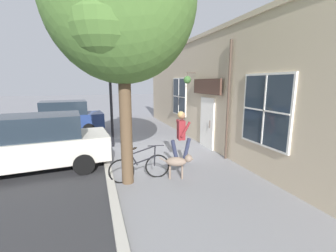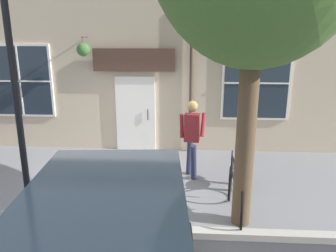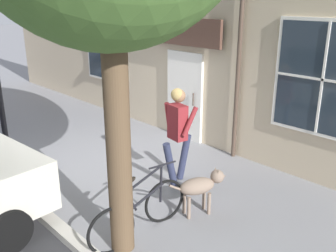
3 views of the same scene
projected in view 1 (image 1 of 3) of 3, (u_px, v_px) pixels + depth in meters
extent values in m
plane|color=gray|center=(158.00, 153.00, 8.80)|extent=(90.00, 90.00, 0.00)
cube|color=#B2ADA3|center=(106.00, 156.00, 8.17)|extent=(0.20, 28.00, 0.12)
cube|color=#C6B293|center=(214.00, 93.00, 9.10)|extent=(0.30, 18.00, 4.56)
cube|color=#C6B293|center=(216.00, 31.00, 8.65)|extent=(0.42, 18.00, 0.16)
cube|color=white|center=(207.00, 123.00, 9.40)|extent=(0.10, 1.10, 2.10)
cube|color=#232D38|center=(207.00, 124.00, 9.40)|extent=(0.03, 0.90, 1.90)
cylinder|color=#47382D|center=(210.00, 124.00, 9.04)|extent=(0.03, 0.03, 0.30)
cube|color=#4C3328|center=(206.00, 86.00, 9.08)|extent=(0.08, 2.20, 0.60)
cylinder|color=#47382D|center=(228.00, 102.00, 7.76)|extent=(0.09, 0.09, 4.11)
cylinder|color=#47382D|center=(191.00, 73.00, 10.10)|extent=(0.44, 0.04, 0.04)
cylinder|color=#47382D|center=(187.00, 77.00, 10.08)|extent=(0.01, 0.01, 0.34)
cone|color=#2D2823|center=(187.00, 82.00, 10.12)|extent=(0.32, 0.32, 0.18)
sphere|color=#3D6B33|center=(187.00, 80.00, 10.10)|extent=(0.34, 0.34, 0.34)
cube|color=white|center=(180.00, 97.00, 12.23)|extent=(0.08, 1.82, 2.02)
cube|color=#232D38|center=(179.00, 97.00, 12.22)|extent=(0.03, 1.70, 1.90)
cube|color=white|center=(179.00, 97.00, 12.21)|extent=(0.04, 0.04, 1.90)
cube|color=white|center=(179.00, 97.00, 12.21)|extent=(0.04, 1.70, 0.04)
cube|color=white|center=(266.00, 111.00, 6.17)|extent=(0.08, 1.82, 2.02)
cube|color=#232D38|center=(265.00, 111.00, 6.16)|extent=(0.03, 1.70, 1.90)
cube|color=white|center=(264.00, 111.00, 6.15)|extent=(0.04, 0.04, 1.90)
cube|color=white|center=(264.00, 111.00, 6.15)|extent=(0.04, 1.70, 0.04)
cylinder|color=#282D47|center=(186.00, 151.00, 7.60)|extent=(0.32, 0.18, 0.87)
cylinder|color=#282D47|center=(175.00, 153.00, 7.38)|extent=(0.32, 0.18, 0.87)
cube|color=maroon|center=(181.00, 130.00, 7.35)|extent=(0.27, 0.37, 0.63)
sphere|color=#936B4C|center=(182.00, 115.00, 7.26)|extent=(0.24, 0.24, 0.24)
sphere|color=tan|center=(181.00, 115.00, 7.25)|extent=(0.23, 0.23, 0.23)
cylinder|color=maroon|center=(178.00, 127.00, 7.56)|extent=(0.17, 0.11, 0.57)
cylinder|color=maroon|center=(186.00, 129.00, 7.13)|extent=(0.34, 0.13, 0.52)
ellipsoid|color=#7F6B5B|center=(176.00, 162.00, 6.41)|extent=(0.65, 0.48, 0.26)
cylinder|color=#7F6B5B|center=(182.00, 170.00, 6.54)|extent=(0.06, 0.06, 0.37)
cylinder|color=#7F6B5B|center=(182.00, 173.00, 6.37)|extent=(0.06, 0.06, 0.37)
cylinder|color=#7F6B5B|center=(170.00, 170.00, 6.56)|extent=(0.06, 0.06, 0.37)
cylinder|color=#7F6B5B|center=(170.00, 173.00, 6.39)|extent=(0.06, 0.06, 0.37)
sphere|color=#7F6B5B|center=(189.00, 158.00, 6.37)|extent=(0.22, 0.22, 0.22)
cone|color=#7F6B5B|center=(192.00, 159.00, 6.37)|extent=(0.13, 0.12, 0.09)
cone|color=#7F6B5B|center=(188.00, 154.00, 6.40)|extent=(0.06, 0.06, 0.07)
cone|color=#7F6B5B|center=(188.00, 156.00, 6.30)|extent=(0.06, 0.06, 0.07)
cylinder|color=#7F6B5B|center=(163.00, 160.00, 6.42)|extent=(0.21, 0.11, 0.14)
cylinder|color=brown|center=(126.00, 122.00, 5.87)|extent=(0.32, 0.32, 3.40)
sphere|color=#4C7533|center=(107.00, 19.00, 4.76)|extent=(1.85, 1.85, 1.85)
torus|color=black|center=(157.00, 166.00, 6.48)|extent=(0.70, 0.16, 0.70)
torus|color=black|center=(121.00, 172.00, 6.09)|extent=(0.70, 0.16, 0.70)
cylinder|color=black|center=(140.00, 162.00, 6.25)|extent=(0.97, 0.11, 0.27)
cylinder|color=black|center=(133.00, 158.00, 6.16)|extent=(0.26, 0.05, 0.46)
cylinder|color=black|center=(141.00, 151.00, 6.21)|extent=(0.82, 0.09, 0.23)
cylinder|color=black|center=(155.00, 156.00, 6.39)|extent=(0.07, 0.04, 0.58)
cylinder|color=black|center=(156.00, 146.00, 6.35)|extent=(0.46, 0.10, 0.03)
ellipsoid|color=black|center=(133.00, 149.00, 6.11)|extent=(0.25, 0.12, 0.11)
cube|color=navy|center=(61.00, 121.00, 11.88)|extent=(4.43, 2.12, 0.76)
cube|color=#1E2833|center=(64.00, 108.00, 11.83)|extent=(2.36, 1.73, 0.68)
cylinder|color=black|center=(30.00, 134.00, 10.64)|extent=(0.63, 0.23, 0.62)
cylinder|color=black|center=(35.00, 127.00, 12.23)|extent=(0.63, 0.23, 0.62)
cylinder|color=black|center=(89.00, 129.00, 11.68)|extent=(0.63, 0.23, 0.62)
cylinder|color=black|center=(87.00, 124.00, 13.27)|extent=(0.63, 0.23, 0.62)
cube|color=beige|center=(35.00, 149.00, 6.88)|extent=(4.43, 2.12, 0.76)
cube|color=#1E2833|center=(41.00, 126.00, 6.82)|extent=(2.36, 1.73, 0.68)
cylinder|color=black|center=(84.00, 164.00, 6.67)|extent=(0.63, 0.23, 0.62)
cylinder|color=black|center=(81.00, 149.00, 8.26)|extent=(0.63, 0.23, 0.62)
cylinder|color=black|center=(111.00, 93.00, 9.23)|extent=(0.11, 0.11, 4.52)
sphere|color=beige|center=(108.00, 31.00, 8.77)|extent=(0.32, 0.32, 0.32)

